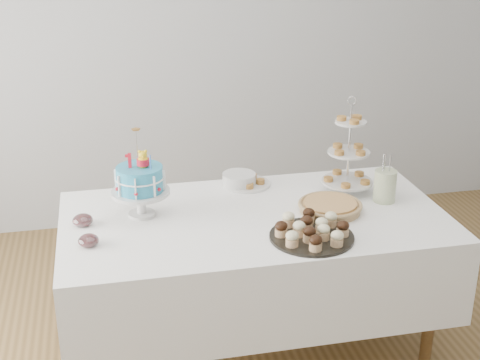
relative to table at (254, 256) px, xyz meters
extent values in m
cube|color=#ABAEB1|center=(0.00, 1.70, 0.81)|extent=(5.00, 0.04, 2.70)
cube|color=white|center=(0.00, 0.00, 0.00)|extent=(1.92, 1.02, 0.45)
cylinder|color=brown|center=(-0.82, -0.37, -0.21)|extent=(0.06, 0.06, 0.67)
cylinder|color=brown|center=(0.82, -0.37, -0.21)|extent=(0.06, 0.06, 0.67)
cylinder|color=brown|center=(-0.82, 0.37, -0.21)|extent=(0.06, 0.06, 0.67)
cylinder|color=brown|center=(0.82, 0.37, -0.21)|extent=(0.06, 0.06, 0.67)
cylinder|color=#2B95BE|center=(-0.55, 0.12, 0.43)|extent=(0.23, 0.23, 0.12)
torus|color=white|center=(-0.55, 0.12, 0.43)|extent=(0.24, 0.24, 0.01)
cube|color=red|center=(-0.59, 0.12, 0.53)|extent=(0.02, 0.02, 0.07)
cylinder|color=blue|center=(-0.50, 0.07, 0.53)|extent=(0.01, 0.01, 0.07)
cylinder|color=silver|center=(-0.55, 0.15, 0.58)|extent=(0.00, 0.00, 0.18)
cylinder|color=#CA8A38|center=(-0.55, 0.15, 0.67)|extent=(0.05, 0.05, 0.01)
cylinder|color=black|center=(0.20, -0.30, 0.23)|extent=(0.40, 0.40, 0.01)
ellipsoid|color=black|center=(0.13, -0.30, 0.29)|extent=(0.06, 0.06, 0.04)
ellipsoid|color=beige|center=(0.28, -0.30, 0.29)|extent=(0.06, 0.06, 0.04)
cylinder|color=tan|center=(0.39, -0.03, 0.25)|extent=(0.31, 0.31, 0.04)
cylinder|color=#B18045|center=(0.39, -0.03, 0.27)|extent=(0.27, 0.27, 0.02)
torus|color=tan|center=(0.39, -0.03, 0.27)|extent=(0.33, 0.33, 0.02)
cylinder|color=silver|center=(0.56, 0.20, 0.47)|extent=(0.01, 0.01, 0.49)
cylinder|color=silver|center=(0.56, 0.20, 0.29)|extent=(0.27, 0.27, 0.01)
cylinder|color=silver|center=(0.56, 0.20, 0.45)|extent=(0.23, 0.23, 0.01)
cylinder|color=silver|center=(0.56, 0.20, 0.62)|extent=(0.17, 0.17, 0.01)
torus|color=silver|center=(0.56, 0.20, 0.74)|extent=(0.05, 0.01, 0.05)
cylinder|color=silver|center=(0.01, 0.40, 0.26)|extent=(0.18, 0.18, 0.07)
cylinder|color=silver|center=(0.05, 0.40, 0.23)|extent=(0.26, 0.26, 0.01)
ellipsoid|color=silver|center=(-0.81, -0.16, 0.25)|extent=(0.09, 0.09, 0.06)
cylinder|color=#59070A|center=(-0.81, -0.16, 0.25)|extent=(0.07, 0.07, 0.03)
ellipsoid|color=silver|center=(-0.84, 0.07, 0.26)|extent=(0.10, 0.10, 0.06)
cylinder|color=#59070A|center=(-0.84, 0.07, 0.25)|extent=(0.07, 0.07, 0.03)
cylinder|color=beige|center=(0.71, 0.03, 0.31)|extent=(0.12, 0.12, 0.17)
cylinder|color=beige|center=(0.77, 0.05, 0.33)|extent=(0.01, 0.01, 0.09)
camera|label=1|loc=(-0.71, -2.95, 1.65)|focal=50.00mm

